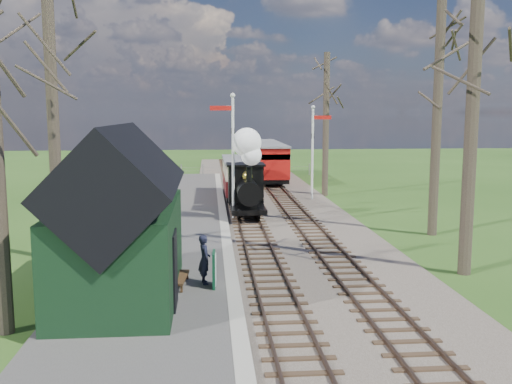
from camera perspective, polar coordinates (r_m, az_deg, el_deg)
ground at (r=12.93m, az=4.11°, el=-16.23°), size 140.00×140.00×0.00m
distant_hills at (r=79.07m, az=-2.18°, el=-7.82°), size 114.40×48.00×22.02m
ballast_bed at (r=34.20m, az=0.65°, el=-0.86°), size 8.00×60.00×0.10m
track_near at (r=34.10m, az=-1.53°, el=-0.80°), size 1.60×60.00×0.15m
track_far at (r=34.34m, az=2.81°, el=-0.75°), size 1.60×60.00×0.15m
platform at (r=26.22m, az=-8.22°, el=-3.55°), size 5.00×44.00×0.20m
coping_strip at (r=26.18m, az=-3.18°, el=-3.48°), size 0.40×44.00×0.21m
station_shed at (r=16.12m, az=-13.36°, el=-3.07°), size 3.25×6.30×4.78m
semaphore_near at (r=27.72m, az=-2.46°, el=4.50°), size 1.22×0.24×6.22m
semaphore_far at (r=34.27m, az=5.80°, el=4.67°), size 1.22×0.24×5.72m
bare_trees at (r=21.98m, az=3.67°, el=7.72°), size 15.51×22.39×12.00m
fence_line at (r=47.93m, az=-2.10°, el=2.27°), size 12.60×0.08×1.00m
locomotive at (r=28.21m, az=-0.93°, el=1.32°), size 1.76×4.10×4.39m
coach at (r=34.29m, az=-1.57°, el=1.59°), size 2.05×7.02×2.16m
red_carriage_a at (r=41.72m, az=1.45°, el=2.93°), size 2.28×5.65×2.40m
red_carriage_b at (r=47.17m, az=0.74°, el=3.51°), size 2.28×5.65×2.40m
sign_board at (r=16.92m, az=-4.20°, el=-7.71°), size 0.12×0.72×1.06m
bench at (r=17.19m, az=-8.07°, el=-7.96°), size 0.57×1.54×0.86m
person at (r=17.20m, az=-5.18°, el=-6.73°), size 0.46×0.60×1.49m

